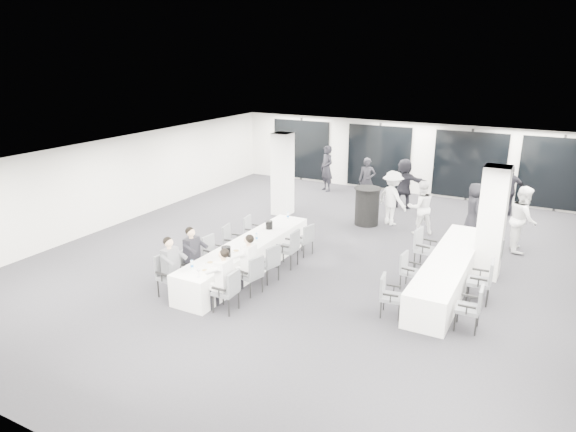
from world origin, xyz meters
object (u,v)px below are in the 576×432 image
object	(u,v)px
chair_main_left_near	(168,273)
standing_guest_d	(509,187)
ice_bucket_near	(226,252)
chair_side_left_near	(388,293)
chair_main_right_second	(252,273)
chair_main_right_fourth	(290,246)
chair_side_right_near	(473,306)
chair_main_left_second	(189,264)
standing_guest_a	(367,177)
chair_main_left_mid	(212,251)
standing_guest_g	(327,165)
cocktail_table	(367,206)
standing_guest_h	(523,215)
standing_guest_b	(421,204)
chair_main_right_mid	(269,261)
chair_side_left_mid	(408,268)
standing_guest_e	(474,205)
banquet_table_main	(248,257)
standing_guest_f	(404,180)
chair_main_right_far	(305,238)
chair_side_left_far	(423,246)
chair_side_right_mid	(484,279)
chair_side_right_far	(493,256)
standing_guest_c	(393,194)
chair_main_left_far	(252,230)
ice_bucket_far	(269,225)
chair_main_left_fourth	(231,240)
chair_main_right_near	(229,289)

from	to	relation	value
chair_main_left_near	standing_guest_d	xyz separation A→B (m)	(6.11, 10.22, 0.44)
chair_main_left_near	ice_bucket_near	size ratio (longest dim) A/B	3.87
chair_side_left_near	chair_main_right_second	bearing A→B (deg)	-89.06
chair_main_right_fourth	chair_side_right_near	xyz separation A→B (m)	(4.70, -1.12, -0.03)
chair_main_left_second	standing_guest_a	distance (m)	8.88
ice_bucket_near	chair_main_left_mid	bearing A→B (deg)	143.84
chair_main_right_second	standing_guest_g	world-z (taller)	standing_guest_g
cocktail_table	standing_guest_h	xyz separation A→B (m)	(4.60, -0.18, 0.44)
standing_guest_b	chair_main_right_mid	bearing A→B (deg)	31.84
chair_side_left_mid	standing_guest_e	size ratio (longest dim) A/B	0.48
banquet_table_main	chair_main_right_second	bearing A→B (deg)	-52.60
standing_guest_b	standing_guest_f	bearing A→B (deg)	-98.11
chair_main_right_far	standing_guest_f	bearing A→B (deg)	2.92
banquet_table_main	chair_side_right_near	world-z (taller)	chair_side_right_near
chair_main_left_second	chair_main_right_mid	distance (m)	1.92
chair_side_left_far	chair_side_right_mid	size ratio (longest dim) A/B	1.02
chair_side_right_far	ice_bucket_near	distance (m)	6.57
chair_main_left_near	chair_side_right_far	bearing A→B (deg)	132.71
cocktail_table	standing_guest_c	distance (m)	0.89
chair_main_left_far	ice_bucket_near	world-z (taller)	ice_bucket_near
chair_main_right_second	chair_main_right_fourth	size ratio (longest dim) A/B	0.94
chair_side_right_mid	ice_bucket_far	size ratio (longest dim) A/B	4.56
chair_main_right_fourth	chair_side_right_near	distance (m)	4.83
cocktail_table	chair_main_left_fourth	xyz separation A→B (m)	(-2.21, -4.50, -0.09)
chair_main_left_fourth	chair_side_right_near	distance (m)	6.43
chair_main_left_second	standing_guest_c	distance (m)	7.31
ice_bucket_far	chair_main_left_fourth	bearing A→B (deg)	-136.69
banquet_table_main	ice_bucket_near	distance (m)	1.14
cocktail_table	chair_main_left_far	distance (m)	4.12
chair_side_left_mid	standing_guest_f	distance (m)	6.83
standing_guest_h	chair_main_left_second	bearing A→B (deg)	119.78
chair_main_right_near	chair_side_left_far	bearing A→B (deg)	-36.89
cocktail_table	chair_side_left_near	distance (m)	6.11
ice_bucket_near	standing_guest_c	bearing A→B (deg)	72.51
chair_side_right_mid	ice_bucket_near	distance (m)	5.84
chair_side_right_far	standing_guest_d	world-z (taller)	standing_guest_d
chair_main_right_far	chair_side_right_near	xyz separation A→B (m)	(4.71, -2.02, 0.03)
banquet_table_main	chair_side_right_far	bearing A→B (deg)	25.24
chair_main_left_fourth	standing_guest_h	world-z (taller)	standing_guest_h
chair_main_right_mid	standing_guest_e	size ratio (longest dim) A/B	0.52
chair_main_right_near	chair_main_left_second	bearing A→B (deg)	63.49
chair_main_left_far	chair_side_left_far	world-z (taller)	chair_side_left_far
chair_main_left_fourth	chair_main_right_fourth	bearing A→B (deg)	88.39
chair_main_left_far	chair_side_left_mid	world-z (taller)	chair_main_left_far
banquet_table_main	standing_guest_b	world-z (taller)	standing_guest_b
chair_side_left_mid	chair_main_left_fourth	bearing A→B (deg)	-78.51
chair_main_right_near	standing_guest_e	bearing A→B (deg)	-27.94
chair_side_left_near	standing_guest_g	distance (m)	10.41
chair_side_right_near	chair_side_left_far	bearing A→B (deg)	29.05
chair_side_left_near	standing_guest_d	bearing A→B (deg)	162.52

